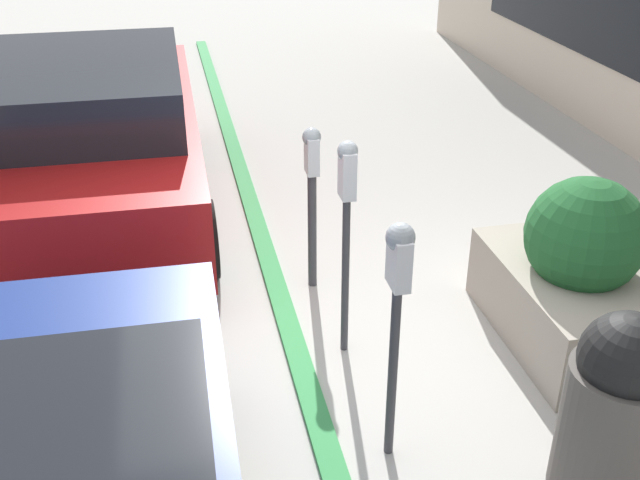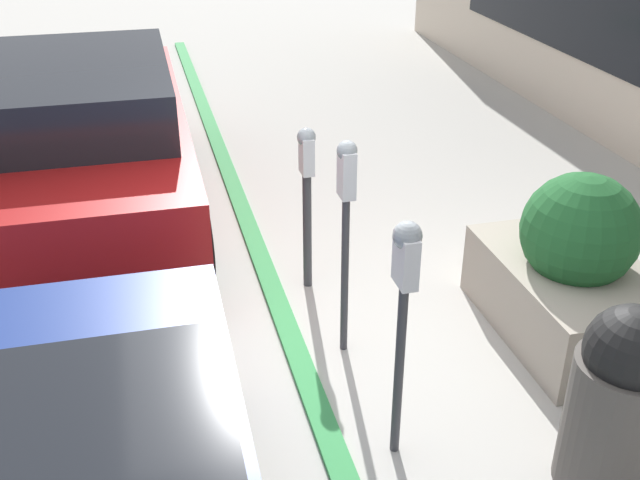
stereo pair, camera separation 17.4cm
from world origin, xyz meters
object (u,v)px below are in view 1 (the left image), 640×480
parking_meter_nearest (397,289)px  parking_meter_middle (312,182)px  parking_meter_second (347,205)px  parked_car_middle (92,136)px  trash_bin (615,409)px  planter_box (577,277)px

parking_meter_nearest → parking_meter_middle: 1.98m
parking_meter_second → parking_meter_middle: parking_meter_second is taller
parking_meter_middle → parked_car_middle: parked_car_middle is taller
parking_meter_second → trash_bin: parking_meter_second is taller
parking_meter_middle → planter_box: 2.06m
parking_meter_second → trash_bin: 2.00m
parking_meter_middle → parked_car_middle: bearing=45.5°
parking_meter_second → parked_car_middle: parking_meter_second is taller
parking_meter_second → planter_box: parking_meter_second is taller
parking_meter_nearest → planter_box: size_ratio=1.01×
parking_meter_middle → planter_box: parking_meter_middle is taller
trash_bin → parking_meter_middle: bearing=24.3°
parking_meter_second → parking_meter_middle: (0.91, 0.04, -0.23)m
planter_box → parked_car_middle: bearing=50.6°
planter_box → parking_meter_second: bearing=83.2°
parking_meter_nearest → parked_car_middle: size_ratio=0.34×
parking_meter_middle → parked_car_middle: (1.71, 1.74, -0.10)m
parking_meter_nearest → trash_bin: bearing=-116.6°
parking_meter_nearest → parking_meter_middle: parking_meter_nearest is taller
parking_meter_nearest → parking_meter_middle: bearing=1.8°
parking_meter_middle → trash_bin: size_ratio=1.17×
parking_meter_middle → trash_bin: parking_meter_middle is taller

